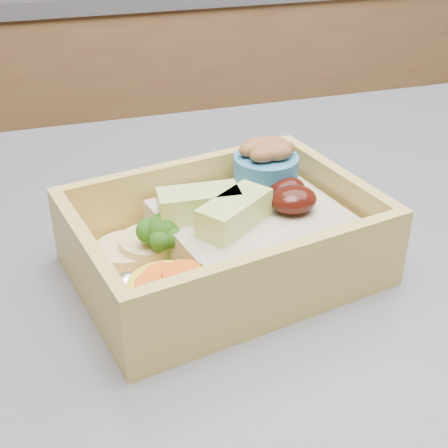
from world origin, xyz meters
name	(u,v)px	position (x,y,z in m)	size (l,w,h in m)	color
bento_box	(230,236)	(0.15, 0.04, 0.94)	(0.20, 0.16, 0.07)	#D1B056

